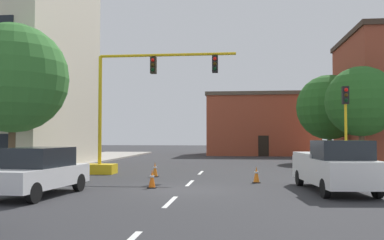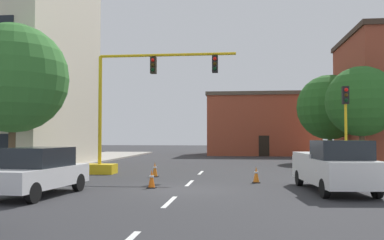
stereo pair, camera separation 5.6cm
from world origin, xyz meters
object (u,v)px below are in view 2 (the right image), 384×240
tree_right_far (330,107)px  traffic_cone_roadside_c (152,179)px  pickup_truck_white (334,166)px  tree_right_mid (361,101)px  traffic_signal_gantry (118,135)px  sedan_white_near_left (38,171)px  tree_left_near (13,78)px  traffic_cone_roadside_a (256,175)px  traffic_light_pole_right (346,110)px  traffic_cone_roadside_b (155,170)px

tree_right_far → traffic_cone_roadside_c: size_ratio=9.44×
tree_right_far → pickup_truck_white: tree_right_far is taller
tree_right_far → tree_right_mid: tree_right_far is taller
pickup_truck_white → traffic_signal_gantry: bearing=148.5°
traffic_cone_roadside_c → sedan_white_near_left: bearing=-143.0°
traffic_signal_gantry → tree_left_near: bearing=-152.0°
tree_left_near → traffic_cone_roadside_a: tree_left_near is taller
pickup_truck_white → sedan_white_near_left: bearing=-167.4°
pickup_truck_white → sedan_white_near_left: pickup_truck_white is taller
traffic_light_pole_right → traffic_cone_roadside_b: (-10.07, -1.20, -3.14)m
traffic_light_pole_right → tree_right_mid: bearing=67.0°
traffic_light_pole_right → traffic_cone_roadside_c: size_ratio=6.28×
traffic_cone_roadside_b → traffic_cone_roadside_c: bearing=-80.0°
traffic_cone_roadside_a → tree_left_near: bearing=174.9°
sedan_white_near_left → pickup_truck_white: bearing=12.6°
pickup_truck_white → traffic_cone_roadside_a: bearing=136.9°
tree_left_near → sedan_white_near_left: bearing=-53.9°
tree_right_mid → tree_left_near: size_ratio=0.83×
tree_right_far → tree_left_near: size_ratio=0.90×
traffic_cone_roadside_a → traffic_cone_roadside_b: (-5.20, 2.28, 0.01)m
tree_right_mid → sedan_white_near_left: (-15.15, -14.04, -3.53)m
pickup_truck_white → tree_right_far: bearing=78.8°
tree_right_far → traffic_cone_roadside_a: 17.92m
tree_right_mid → traffic_cone_roadside_b: bearing=-151.8°
traffic_cone_roadside_a → traffic_cone_roadside_b: 5.68m
tree_left_near → traffic_cone_roadside_b: (7.36, 1.15, -4.80)m
tree_right_far → tree_left_near: 24.37m
traffic_light_pole_right → tree_left_near: 17.66m
traffic_light_pole_right → tree_left_near: tree_left_near is taller
tree_right_far → sedan_white_near_left: 26.06m
traffic_light_pole_right → pickup_truck_white: (-1.97, -6.18, -2.55)m
traffic_signal_gantry → tree_right_far: tree_right_far is taller
tree_left_near → sedan_white_near_left: (4.58, -6.27, -4.30)m
tree_left_near → traffic_signal_gantry: bearing=28.0°
traffic_cone_roadside_b → pickup_truck_white: bearing=-31.6°
traffic_cone_roadside_a → traffic_cone_roadside_c: 5.01m
pickup_truck_white → traffic_cone_roadside_c: size_ratio=7.29×
tree_right_mid → traffic_cone_roadside_a: 12.12m
traffic_light_pole_right → tree_left_near: size_ratio=0.60×
sedan_white_near_left → traffic_cone_roadside_a: size_ratio=6.15×
traffic_light_pole_right → traffic_cone_roadside_a: bearing=-144.4°
tree_right_mid → pickup_truck_white: tree_right_mid is taller
traffic_light_pole_right → traffic_cone_roadside_c: traffic_light_pole_right is taller
tree_left_near → traffic_cone_roadside_b: size_ratio=10.24×
traffic_signal_gantry → traffic_cone_roadside_b: size_ratio=11.04×
traffic_signal_gantry → sedan_white_near_left: bearing=-92.2°
traffic_cone_roadside_a → traffic_cone_roadside_c: bearing=-150.9°
traffic_signal_gantry → sedan_white_near_left: 8.99m
sedan_white_near_left → traffic_cone_roadside_a: (7.98, 5.15, -0.52)m
tree_left_near → tree_right_far: bearing=38.0°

